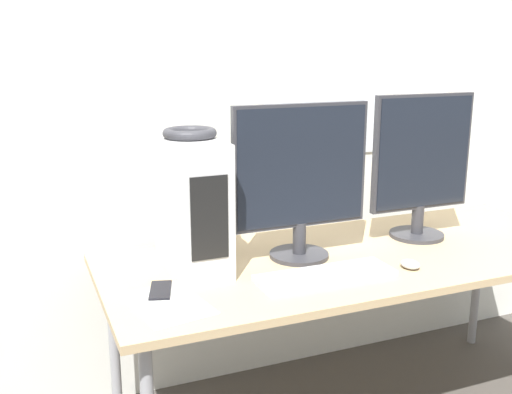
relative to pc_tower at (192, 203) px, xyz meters
name	(u,v)px	position (x,y,z in m)	size (l,w,h in m)	color
wall_back	(301,76)	(0.63, 0.40, 0.41)	(8.00, 0.07, 2.70)	silver
desk	(359,265)	(0.63, -0.12, -0.28)	(1.96, 0.79, 0.71)	tan
pc_tower	(192,203)	(0.00, 0.00, 0.00)	(0.18, 0.41, 0.47)	silver
headphones	(190,133)	(0.00, 0.00, 0.25)	(0.19, 0.19, 0.03)	#333338
monitor_main	(301,177)	(0.39, -0.07, 0.08)	(0.53, 0.22, 0.58)	#333338
monitor_right_near	(422,164)	(0.96, -0.03, 0.08)	(0.45, 0.22, 0.59)	#333338
keyboard	(325,275)	(0.38, -0.30, -0.22)	(0.48, 0.16, 0.02)	silver
mouse	(410,264)	(0.71, -0.32, -0.22)	(0.06, 0.08, 0.03)	#B2B2B7
cell_phone	(160,290)	(-0.17, -0.19, -0.23)	(0.11, 0.16, 0.01)	black
paper_sheet_left	(167,304)	(-0.17, -0.29, -0.23)	(0.26, 0.33, 0.00)	white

